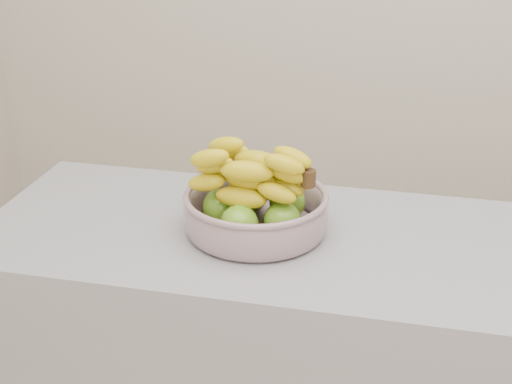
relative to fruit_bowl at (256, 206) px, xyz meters
The scene contains 1 object.
fruit_bowl is the anchor object (origin of this frame).
Camera 1 is at (-0.02, -1.09, 1.67)m, focal length 50.00 mm.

